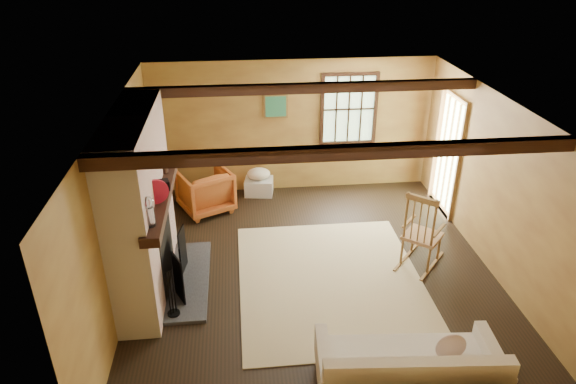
{
  "coord_description": "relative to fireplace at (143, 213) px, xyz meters",
  "views": [
    {
      "loc": [
        -0.98,
        -5.88,
        4.3
      ],
      "look_at": [
        -0.33,
        0.4,
        1.1
      ],
      "focal_mm": 32.0,
      "sensor_mm": 36.0,
      "label": 1
    }
  ],
  "objects": [
    {
      "name": "ground",
      "position": [
        2.23,
        0.0,
        -1.1
      ],
      "size": [
        5.5,
        5.5,
        0.0
      ],
      "primitive_type": "plane",
      "color": "black",
      "rests_on": "ground"
    },
    {
      "name": "room_envelope",
      "position": [
        2.45,
        0.26,
        0.53
      ],
      "size": [
        5.02,
        5.52,
        2.44
      ],
      "color": "#AF8B3E",
      "rests_on": "ground"
    },
    {
      "name": "fireplace",
      "position": [
        0.0,
        0.0,
        0.0
      ],
      "size": [
        1.02,
        2.3,
        2.4
      ],
      "color": "brown",
      "rests_on": "ground"
    },
    {
      "name": "rug",
      "position": [
        2.43,
        -0.2,
        -1.1
      ],
      "size": [
        2.5,
        3.0,
        0.01
      ],
      "primitive_type": "cube",
      "color": "tan",
      "rests_on": "ground"
    },
    {
      "name": "rocking_chair",
      "position": [
        3.76,
        0.07,
        -0.61
      ],
      "size": [
        0.89,
        0.93,
        1.17
      ],
      "rotation": [
        0.0,
        0.0,
        2.43
      ],
      "color": "#A57A50",
      "rests_on": "ground"
    },
    {
      "name": "sofa",
      "position": [
        2.86,
        -2.2,
        -0.84
      ],
      "size": [
        1.91,
        0.96,
        0.75
      ],
      "rotation": [
        0.0,
        0.0,
        -0.08
      ],
      "color": "beige",
      "rests_on": "ground"
    },
    {
      "name": "firewood_pile",
      "position": [
        0.21,
        2.42,
        -1.0
      ],
      "size": [
        0.6,
        0.11,
        0.22
      ],
      "color": "#4F3221",
      "rests_on": "ground"
    },
    {
      "name": "laundry_basket",
      "position": [
        1.59,
        2.54,
        -0.95
      ],
      "size": [
        0.55,
        0.45,
        0.3
      ],
      "primitive_type": "cube",
      "rotation": [
        0.0,
        0.0,
        -0.15
      ],
      "color": "silver",
      "rests_on": "ground"
    },
    {
      "name": "basket_pillow",
      "position": [
        1.59,
        2.54,
        -0.7
      ],
      "size": [
        0.5,
        0.44,
        0.21
      ],
      "primitive_type": "ellipsoid",
      "rotation": [
        0.0,
        0.0,
        0.28
      ],
      "color": "beige",
      "rests_on": "laundry_basket"
    },
    {
      "name": "armchair",
      "position": [
        0.65,
        2.03,
        -0.73
      ],
      "size": [
        1.08,
        1.09,
        0.75
      ],
      "primitive_type": "imported",
      "rotation": [
        0.0,
        0.0,
        -2.69
      ],
      "color": "#BF6026",
      "rests_on": "ground"
    }
  ]
}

